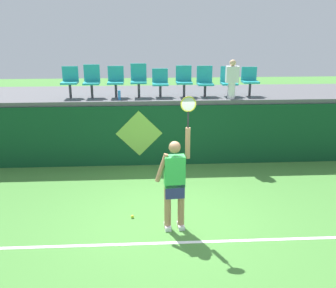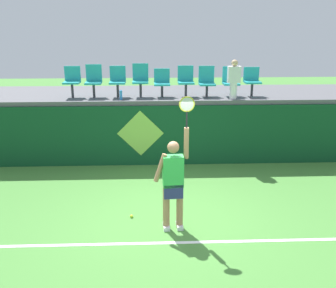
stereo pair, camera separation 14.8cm
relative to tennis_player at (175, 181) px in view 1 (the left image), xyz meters
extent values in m
plane|color=#478438|center=(-0.08, 0.29, -1.00)|extent=(40.00, 40.00, 0.00)
cube|color=#0F4223|center=(-0.08, 3.53, -0.16)|extent=(13.52, 0.20, 1.68)
cube|color=#56565B|center=(-0.08, 4.77, 0.74)|extent=(13.52, 2.57, 0.12)
cube|color=white|center=(-0.08, -0.52, -1.00)|extent=(12.17, 0.08, 0.01)
cube|color=white|center=(-0.14, -0.01, -0.96)|extent=(0.14, 0.27, 0.08)
cube|color=white|center=(0.12, 0.01, -0.96)|extent=(0.14, 0.27, 0.08)
cylinder|color=#A87A56|center=(-0.14, -0.01, -0.55)|extent=(0.13, 0.13, 0.89)
cylinder|color=#A87A56|center=(0.12, 0.01, -0.55)|extent=(0.13, 0.13, 0.89)
cube|color=navy|center=(-0.01, 0.00, -0.19)|extent=(0.38, 0.25, 0.28)
cube|color=green|center=(-0.01, 0.00, 0.19)|extent=(0.40, 0.25, 0.60)
sphere|color=#A87A56|center=(-0.01, 0.00, 0.66)|extent=(0.22, 0.22, 0.22)
cylinder|color=#A87A56|center=(-0.25, -0.02, 0.27)|extent=(0.26, 0.11, 0.55)
cylinder|color=#A87A56|center=(0.23, 0.02, 0.73)|extent=(0.09, 0.09, 0.58)
cylinder|color=black|center=(0.23, 0.02, 1.17)|extent=(0.03, 0.03, 0.30)
torus|color=gold|center=(0.23, 0.02, 1.45)|extent=(0.28, 0.04, 0.28)
ellipsoid|color=silver|center=(0.23, 0.02, 1.45)|extent=(0.24, 0.03, 0.24)
sphere|color=#D1E533|center=(-0.83, 0.45, -0.97)|extent=(0.07, 0.07, 0.07)
cylinder|color=#338CE5|center=(-1.23, 3.72, 0.93)|extent=(0.08, 0.08, 0.25)
cylinder|color=#38383D|center=(-2.59, 4.06, 1.00)|extent=(0.07, 0.07, 0.40)
cube|color=teal|center=(-2.59, 4.06, 1.22)|extent=(0.44, 0.42, 0.05)
cube|color=teal|center=(-2.59, 4.25, 1.45)|extent=(0.44, 0.04, 0.40)
cylinder|color=#38383D|center=(-2.00, 4.06, 0.99)|extent=(0.07, 0.07, 0.38)
cube|color=teal|center=(-2.00, 4.06, 1.21)|extent=(0.44, 0.42, 0.05)
cube|color=teal|center=(-2.00, 4.25, 1.46)|extent=(0.44, 0.04, 0.46)
cylinder|color=#38383D|center=(-1.34, 4.06, 0.99)|extent=(0.07, 0.07, 0.39)
cube|color=teal|center=(-1.34, 4.06, 1.21)|extent=(0.44, 0.42, 0.05)
cube|color=teal|center=(-1.34, 4.25, 1.44)|extent=(0.44, 0.04, 0.41)
cylinder|color=#38383D|center=(-0.70, 4.06, 1.00)|extent=(0.07, 0.07, 0.40)
cube|color=teal|center=(-0.70, 4.06, 1.22)|extent=(0.44, 0.42, 0.05)
cube|color=teal|center=(-0.70, 4.25, 1.48)|extent=(0.44, 0.04, 0.47)
cylinder|color=#38383D|center=(-0.11, 4.06, 0.97)|extent=(0.07, 0.07, 0.34)
cube|color=teal|center=(-0.11, 4.06, 1.16)|extent=(0.44, 0.42, 0.05)
cube|color=teal|center=(-0.11, 4.25, 1.38)|extent=(0.44, 0.04, 0.38)
cylinder|color=#38383D|center=(0.56, 4.06, 0.99)|extent=(0.07, 0.07, 0.37)
cube|color=teal|center=(0.56, 4.06, 1.20)|extent=(0.44, 0.42, 0.05)
cube|color=teal|center=(0.56, 4.25, 1.43)|extent=(0.44, 0.04, 0.43)
cylinder|color=#38383D|center=(1.15, 4.06, 0.96)|extent=(0.07, 0.07, 0.33)
cube|color=teal|center=(1.15, 4.06, 1.15)|extent=(0.44, 0.42, 0.05)
cube|color=teal|center=(1.15, 4.25, 1.41)|extent=(0.44, 0.04, 0.46)
cylinder|color=#38383D|center=(1.83, 4.06, 0.97)|extent=(0.07, 0.07, 0.33)
cube|color=teal|center=(1.83, 4.06, 1.16)|extent=(0.44, 0.42, 0.05)
cube|color=teal|center=(1.83, 4.25, 1.40)|extent=(0.44, 0.04, 0.44)
cylinder|color=#38383D|center=(2.43, 4.06, 0.99)|extent=(0.07, 0.07, 0.38)
cube|color=teal|center=(2.43, 4.06, 1.20)|extent=(0.44, 0.42, 0.05)
cube|color=teal|center=(2.43, 4.25, 1.41)|extent=(0.44, 0.04, 0.37)
cylinder|color=white|center=(1.83, 3.72, 1.02)|extent=(0.20, 0.20, 0.44)
cube|color=white|center=(1.83, 3.72, 1.46)|extent=(0.34, 0.20, 0.44)
sphere|color=#DBAD84|center=(1.83, 3.72, 1.77)|extent=(0.18, 0.18, 0.18)
cube|color=#0F4223|center=(-0.71, 3.43, -1.00)|extent=(0.90, 0.01, 0.00)
plane|color=#8CC64C|center=(-0.71, 3.42, -0.08)|extent=(1.27, 0.00, 1.27)
camera|label=1|loc=(-0.51, -6.60, 2.87)|focal=41.05mm
camera|label=2|loc=(-0.36, -6.60, 2.87)|focal=41.05mm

